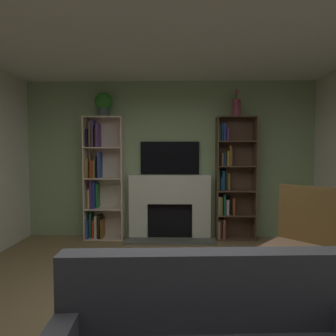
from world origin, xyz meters
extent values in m
plane|color=olive|center=(0.00, 0.00, 0.00)|extent=(6.33, 6.33, 0.00)
cube|color=#94B17D|center=(0.00, 2.67, 1.37)|extent=(5.17, 0.06, 2.74)
cube|color=white|center=(-0.55, 2.54, 0.30)|extent=(0.32, 0.19, 0.61)
cube|color=white|center=(0.55, 2.54, 0.30)|extent=(0.32, 0.19, 0.61)
cube|color=white|center=(0.00, 2.54, 0.86)|extent=(1.41, 0.19, 0.50)
cube|color=black|center=(0.00, 2.60, 0.30)|extent=(0.78, 0.08, 0.61)
cube|color=#5A5D58|center=(0.00, 2.29, 0.01)|extent=(1.51, 0.30, 0.03)
cube|color=black|center=(0.00, 2.61, 1.40)|extent=(1.02, 0.06, 0.57)
cube|color=beige|center=(-1.45, 2.48, 1.05)|extent=(0.02, 0.32, 2.10)
cube|color=beige|center=(-0.81, 2.48, 1.05)|extent=(0.02, 0.32, 2.10)
cube|color=beige|center=(-1.13, 2.63, 1.05)|extent=(0.66, 0.02, 2.10)
cube|color=beige|center=(-1.13, 2.48, 0.01)|extent=(0.63, 0.32, 0.02)
cube|color=#314F9B|center=(-1.42, 2.49, 0.18)|extent=(0.03, 0.27, 0.32)
cube|color=#277752|center=(-1.37, 2.52, 0.23)|extent=(0.03, 0.20, 0.43)
cube|color=red|center=(-1.32, 2.51, 0.17)|extent=(0.04, 0.21, 0.31)
cube|color=beige|center=(-1.27, 2.50, 0.21)|extent=(0.04, 0.24, 0.39)
cube|color=black|center=(-1.22, 2.49, 0.21)|extent=(0.03, 0.26, 0.39)
cube|color=brown|center=(-1.17, 2.49, 0.18)|extent=(0.03, 0.27, 0.32)
cube|color=beige|center=(-1.13, 2.48, 0.53)|extent=(0.63, 0.32, 0.02)
cube|color=olive|center=(-1.42, 2.52, 0.67)|extent=(0.03, 0.20, 0.27)
cube|color=beige|center=(-1.38, 2.50, 0.70)|extent=(0.03, 0.25, 0.33)
cube|color=#5C2968|center=(-1.34, 2.49, 0.76)|extent=(0.03, 0.26, 0.46)
cube|color=navy|center=(-1.30, 2.50, 0.77)|extent=(0.04, 0.23, 0.46)
cube|color=#287843|center=(-1.26, 2.52, 0.75)|extent=(0.03, 0.19, 0.42)
cube|color=beige|center=(-1.13, 2.48, 1.05)|extent=(0.63, 0.32, 0.02)
cube|color=olive|center=(-1.41, 2.50, 1.23)|extent=(0.04, 0.24, 0.34)
cube|color=olive|center=(-1.37, 2.52, 1.26)|extent=(0.02, 0.19, 0.40)
cube|color=red|center=(-1.32, 2.49, 1.21)|extent=(0.04, 0.26, 0.30)
cube|color=olive|center=(-1.29, 2.49, 1.21)|extent=(0.02, 0.25, 0.31)
cube|color=black|center=(-1.26, 2.53, 1.25)|extent=(0.03, 0.18, 0.38)
cube|color=#334C96|center=(-1.21, 2.51, 1.28)|extent=(0.04, 0.21, 0.44)
cube|color=beige|center=(-1.13, 2.48, 1.58)|extent=(0.63, 0.32, 0.02)
cube|color=black|center=(-1.41, 2.51, 1.74)|extent=(0.04, 0.22, 0.31)
cube|color=olive|center=(-1.36, 2.52, 1.79)|extent=(0.03, 0.20, 0.41)
cube|color=#4C397A|center=(-1.31, 2.50, 1.81)|extent=(0.04, 0.23, 0.45)
cube|color=#935B27|center=(-1.27, 2.53, 1.75)|extent=(0.03, 0.19, 0.34)
cube|color=#603F7E|center=(-1.23, 2.49, 1.78)|extent=(0.03, 0.26, 0.40)
cube|color=beige|center=(-1.13, 2.48, 2.09)|extent=(0.63, 0.32, 0.02)
cube|color=brown|center=(0.81, 2.49, 1.05)|extent=(0.02, 0.29, 2.10)
cube|color=brown|center=(1.45, 2.49, 1.05)|extent=(0.02, 0.29, 2.10)
cube|color=brown|center=(1.13, 2.63, 1.05)|extent=(0.66, 0.02, 2.10)
cube|color=brown|center=(1.13, 2.49, 0.01)|extent=(0.63, 0.29, 0.02)
cube|color=beige|center=(0.84, 2.51, 0.17)|extent=(0.03, 0.22, 0.31)
cube|color=brown|center=(0.87, 2.53, 0.19)|extent=(0.03, 0.18, 0.34)
cube|color=brown|center=(0.93, 2.50, 0.19)|extent=(0.04, 0.24, 0.34)
cube|color=brown|center=(1.13, 2.49, 0.42)|extent=(0.63, 0.29, 0.02)
cube|color=beige|center=(0.84, 2.51, 0.58)|extent=(0.03, 0.22, 0.31)
cube|color=#A78539|center=(0.88, 2.52, 0.58)|extent=(0.04, 0.20, 0.30)
cube|color=#1F694E|center=(0.93, 2.50, 0.60)|extent=(0.02, 0.23, 0.35)
cube|color=beige|center=(0.99, 2.51, 0.56)|extent=(0.04, 0.23, 0.26)
cube|color=black|center=(1.04, 2.53, 0.58)|extent=(0.04, 0.17, 0.31)
cube|color=#994E2B|center=(1.09, 2.50, 0.57)|extent=(0.03, 0.23, 0.28)
cube|color=brown|center=(1.13, 2.49, 0.84)|extent=(0.63, 0.29, 0.02)
cube|color=#27704C|center=(0.84, 2.53, 1.02)|extent=(0.03, 0.18, 0.35)
cube|color=navy|center=(0.88, 2.53, 0.96)|extent=(0.02, 0.17, 0.21)
cube|color=#225685|center=(0.92, 2.54, 1.02)|extent=(0.04, 0.16, 0.34)
cube|color=black|center=(0.96, 2.51, 1.03)|extent=(0.02, 0.22, 0.36)
cube|color=olive|center=(1.01, 2.54, 0.99)|extent=(0.04, 0.17, 0.29)
cube|color=brown|center=(1.13, 2.49, 1.26)|extent=(0.63, 0.29, 0.02)
cube|color=black|center=(0.85, 2.54, 1.42)|extent=(0.04, 0.17, 0.29)
cube|color=brown|center=(0.89, 2.52, 1.38)|extent=(0.03, 0.20, 0.22)
cube|color=#2B419A|center=(0.94, 2.52, 1.38)|extent=(0.02, 0.19, 0.21)
cube|color=olive|center=(0.98, 2.50, 1.40)|extent=(0.03, 0.24, 0.25)
cube|color=brown|center=(1.02, 2.50, 1.44)|extent=(0.04, 0.24, 0.34)
cube|color=brown|center=(1.13, 2.49, 1.68)|extent=(0.63, 0.29, 0.02)
cube|color=#2B6539|center=(0.84, 2.53, 1.83)|extent=(0.03, 0.18, 0.28)
cube|color=navy|center=(0.89, 2.53, 1.84)|extent=(0.03, 0.17, 0.29)
cube|color=#234398|center=(0.93, 2.53, 1.84)|extent=(0.04, 0.18, 0.30)
cube|color=#623170|center=(0.98, 2.51, 1.80)|extent=(0.04, 0.21, 0.21)
cube|color=brown|center=(1.13, 2.49, 2.09)|extent=(0.63, 0.29, 0.02)
cylinder|color=#435651|center=(-1.13, 2.49, 2.18)|extent=(0.19, 0.19, 0.15)
sphere|color=#2F8127|center=(-1.13, 2.49, 2.37)|extent=(0.30, 0.30, 0.30)
cylinder|color=#94354C|center=(1.13, 2.49, 2.24)|extent=(0.14, 0.14, 0.28)
cylinder|color=#4C7F3F|center=(1.14, 2.49, 2.45)|extent=(0.01, 0.01, 0.13)
sphere|color=#D16D97|center=(1.14, 2.49, 2.51)|extent=(0.05, 0.05, 0.05)
cylinder|color=#4C7F3F|center=(1.13, 2.50, 2.46)|extent=(0.01, 0.01, 0.16)
sphere|color=#D16D97|center=(1.13, 2.50, 2.54)|extent=(0.06, 0.06, 0.06)
cylinder|color=#4C7F3F|center=(1.11, 2.51, 2.44)|extent=(0.01, 0.01, 0.11)
sphere|color=#D16D97|center=(1.11, 2.51, 2.50)|extent=(0.05, 0.05, 0.05)
cube|color=#53555C|center=(0.27, -0.67, 0.65)|extent=(1.79, 0.25, 0.47)
cylinder|color=brown|center=(1.33, 0.93, 0.21)|extent=(0.04, 0.04, 0.43)
cylinder|color=brown|center=(1.40, 0.06, 0.21)|extent=(0.04, 0.04, 0.43)
cylinder|color=brown|center=(0.93, 0.51, 0.21)|extent=(0.04, 0.04, 0.43)
cube|color=tan|center=(1.36, 0.50, 0.47)|extent=(0.94, 0.94, 0.08)
cube|color=brown|center=(1.36, 0.50, 0.41)|extent=(0.94, 0.94, 0.04)
cube|color=brown|center=(1.56, 0.70, 0.78)|extent=(0.55, 0.52, 0.69)
cube|color=brown|center=(0.29, -0.25, 0.41)|extent=(0.89, 0.55, 0.04)
cylinder|color=brown|center=(-0.13, 0.00, 0.19)|extent=(0.05, 0.05, 0.39)
cylinder|color=brown|center=(0.71, 0.00, 0.19)|extent=(0.05, 0.05, 0.39)
camera|label=1|loc=(0.07, -2.36, 1.48)|focal=30.24mm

